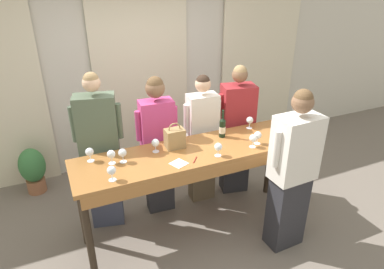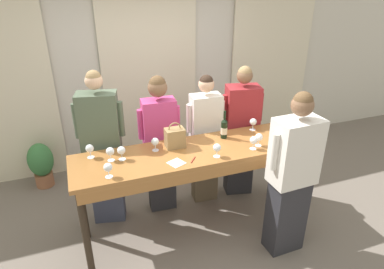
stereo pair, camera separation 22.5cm
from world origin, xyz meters
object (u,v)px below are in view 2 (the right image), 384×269
at_px(guest_pink_top, 160,143).
at_px(potted_plant, 41,163).
at_px(wine_glass_center_mid, 121,151).
at_px(host_pouring, 292,177).
at_px(tasting_bar, 195,162).
at_px(wine_glass_front_left, 90,149).
at_px(wine_glass_front_mid, 110,152).
at_px(wine_glass_center_left, 259,137).
at_px(wine_glass_back_right, 155,142).
at_px(wine_glass_back_mid, 108,168).
at_px(wine_glass_near_host, 217,148).
at_px(wine_glass_front_right, 253,122).
at_px(wine_glass_back_left, 254,140).
at_px(guest_olive_jacket, 103,150).
at_px(guest_striped_shirt, 241,132).
at_px(handbag, 175,138).
at_px(wine_glass_center_right, 279,133).
at_px(wine_bottle, 224,128).
at_px(guest_cream_sweater, 205,139).

relative_size(guest_pink_top, potted_plant, 2.66).
height_order(wine_glass_center_mid, host_pouring, host_pouring).
xyz_separation_m(tasting_bar, host_pouring, (0.80, -0.58, -0.01)).
bearing_deg(wine_glass_front_left, wine_glass_front_mid, -35.62).
bearing_deg(wine_glass_center_left, wine_glass_back_right, 165.45).
bearing_deg(potted_plant, wine_glass_back_right, -47.94).
relative_size(wine_glass_front_mid, wine_glass_center_left, 1.00).
bearing_deg(wine_glass_back_mid, guest_pink_top, 47.60).
bearing_deg(wine_glass_near_host, wine_glass_back_mid, -179.53).
relative_size(wine_glass_front_right, wine_glass_back_left, 1.00).
bearing_deg(wine_glass_front_mid, guest_olive_jacket, 95.35).
xyz_separation_m(wine_glass_back_right, guest_striped_shirt, (1.21, 0.39, -0.26)).
bearing_deg(wine_glass_near_host, handbag, 133.50).
bearing_deg(wine_glass_front_left, wine_glass_front_right, 0.77).
distance_m(wine_glass_back_left, guest_striped_shirt, 0.79).
xyz_separation_m(wine_glass_front_left, guest_striped_shirt, (1.86, 0.31, -0.26)).
bearing_deg(host_pouring, wine_glass_center_right, 74.18).
height_order(wine_glass_center_mid, guest_striped_shirt, guest_striped_shirt).
bearing_deg(wine_glass_center_mid, guest_olive_jacket, 107.78).
xyz_separation_m(wine_bottle, guest_striped_shirt, (0.41, 0.36, -0.28)).
distance_m(wine_glass_front_mid, wine_glass_center_right, 1.80).
height_order(wine_glass_back_mid, guest_striped_shirt, guest_striped_shirt).
distance_m(handbag, wine_glass_center_right, 1.14).
bearing_deg(guest_olive_jacket, wine_glass_center_mid, -72.22).
height_order(wine_glass_front_left, wine_glass_front_mid, same).
bearing_deg(wine_glass_front_right, guest_olive_jacket, 170.43).
bearing_deg(wine_glass_center_right, tasting_bar, 174.64).
bearing_deg(tasting_bar, guest_striped_shirt, 33.54).
bearing_deg(wine_glass_front_right, guest_striped_shirt, 88.83).
distance_m(wine_glass_center_left, guest_cream_sweater, 0.80).
height_order(handbag, guest_olive_jacket, guest_olive_jacket).
height_order(wine_glass_center_right, wine_glass_near_host, same).
xyz_separation_m(wine_glass_back_left, wine_glass_back_mid, (-1.50, -0.03, 0.00)).
bearing_deg(wine_glass_front_left, wine_glass_back_right, -6.87).
distance_m(guest_cream_sweater, guest_striped_shirt, 0.49).
height_order(wine_glass_back_left, host_pouring, host_pouring).
bearing_deg(wine_glass_near_host, wine_glass_center_mid, 163.48).
bearing_deg(wine_glass_near_host, guest_cream_sweater, 76.64).
bearing_deg(wine_glass_front_mid, host_pouring, -22.47).
bearing_deg(potted_plant, tasting_bar, -43.44).
relative_size(wine_glass_center_left, guest_cream_sweater, 0.09).
bearing_deg(wine_bottle, guest_olive_jacket, 164.52).
relative_size(wine_glass_front_right, guest_cream_sweater, 0.09).
height_order(handbag, wine_glass_center_left, handbag).
height_order(wine_glass_front_left, wine_glass_back_right, same).
relative_size(wine_glass_center_right, wine_glass_back_left, 1.00).
bearing_deg(potted_plant, wine_glass_front_mid, -61.08).
height_order(wine_glass_center_right, wine_glass_back_left, same).
distance_m(guest_olive_jacket, guest_striped_shirt, 1.72).
distance_m(wine_glass_back_left, potted_plant, 2.95).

